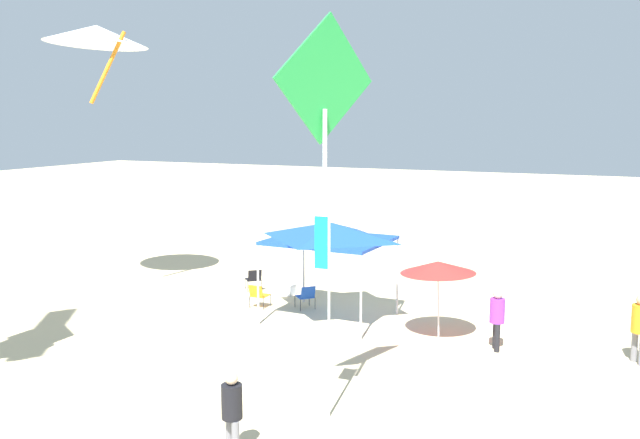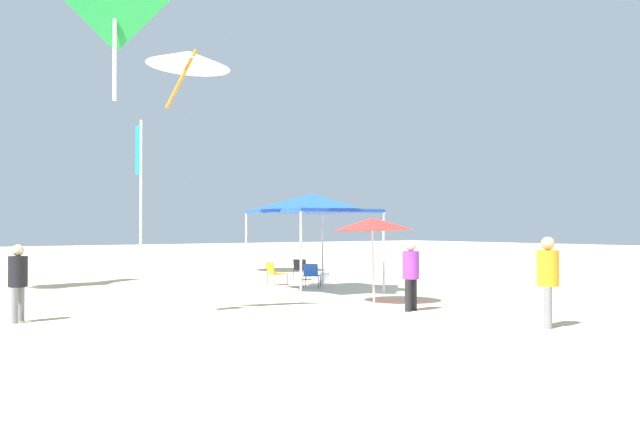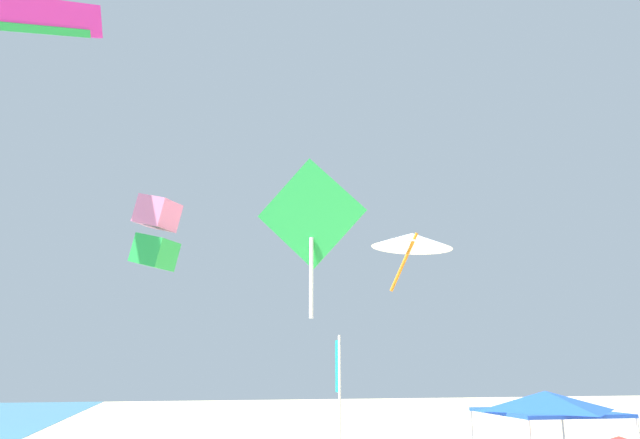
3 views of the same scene
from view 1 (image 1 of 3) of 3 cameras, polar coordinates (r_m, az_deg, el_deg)
The scene contains 13 objects.
ground at distance 22.89m, azimuth 3.02°, elevation -7.90°, with size 120.00×120.00×0.10m, color beige.
canopy_tent at distance 21.75m, azimuth 0.79°, elevation -1.06°, with size 3.64×3.20×3.12m.
beach_umbrella at distance 20.18m, azimuth 9.61°, elevation -3.87°, with size 2.16×2.15×2.34m.
folding_chair_left_of_tent at distance 25.90m, azimuth -5.41°, elevation -4.78°, with size 0.80×0.81×0.82m.
folding_chair_facing_ocean at distance 23.60m, azimuth -5.05°, elevation -6.09°, with size 0.55×0.63×0.82m.
folding_chair_right_of_tent at distance 23.37m, azimuth -1.13°, elevation -6.21°, with size 0.81×0.80×0.82m.
cooler_box at distance 25.33m, azimuth -2.76°, elevation -5.69°, with size 0.67×0.49×0.40m.
banner_flag at distance 14.68m, azimuth 0.56°, elevation -6.31°, with size 0.36×0.06×4.43m.
person_by_tent at distance 19.87m, azimuth 14.26°, elevation -7.54°, with size 0.41×0.44×1.71m.
person_kite_handler at distance 20.02m, azimuth 24.67°, elevation -7.71°, with size 0.44×0.44×1.84m.
person_watching_sky at distance 13.66m, azimuth -7.20°, elevation -14.95°, with size 0.40×0.40×1.67m.
kite_diamond_green at distance 13.50m, azimuth 0.41°, elevation 10.80°, with size 1.08×2.27×3.54m.
kite_delta_white at distance 25.87m, azimuth -17.81°, elevation 14.15°, with size 4.94×4.95×2.81m.
Camera 1 is at (-7.85, 20.51, 6.39)m, focal length 39.20 mm.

